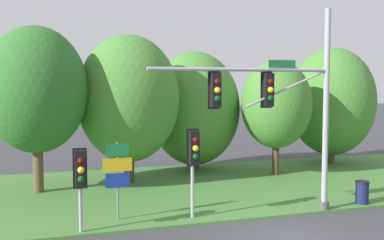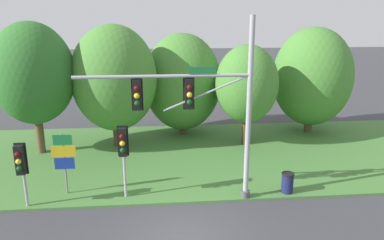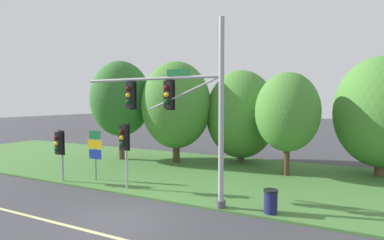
{
  "view_description": "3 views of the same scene",
  "coord_description": "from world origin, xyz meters",
  "px_view_note": "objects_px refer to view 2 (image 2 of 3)",
  "views": [
    {
      "loc": [
        -7.62,
        -13.14,
        5.05
      ],
      "look_at": [
        -1.86,
        4.29,
        3.59
      ],
      "focal_mm": 45.0,
      "sensor_mm": 36.0,
      "label": 1
    },
    {
      "loc": [
        -0.69,
        -11.91,
        7.81
      ],
      "look_at": [
        0.79,
        3.73,
        3.39
      ],
      "focal_mm": 35.0,
      "sensor_mm": 36.0,
      "label": 2
    },
    {
      "loc": [
        7.29,
        -8.67,
        4.43
      ],
      "look_at": [
        1.08,
        4.04,
        3.59
      ],
      "focal_mm": 28.0,
      "sensor_mm": 36.0,
      "label": 3
    }
  ],
  "objects_px": {
    "traffic_signal_mast": "(204,104)",
    "pedestrian_signal_near_kerb": "(21,163)",
    "route_sign_post": "(64,156)",
    "trash_bin": "(287,183)",
    "tree_mid_verge": "(247,84)",
    "tree_left_of_mast": "(114,78)",
    "tree_behind_signpost": "(182,82)",
    "tree_nearest_road": "(33,74)",
    "pedestrian_signal_further_along": "(123,147)",
    "tree_tall_centre": "(312,77)"
  },
  "relations": [
    {
      "from": "tree_behind_signpost",
      "to": "tree_tall_centre",
      "type": "xyz_separation_m",
      "value": [
        8.59,
        -0.56,
        0.31
      ]
    },
    {
      "from": "tree_nearest_road",
      "to": "tree_tall_centre",
      "type": "xyz_separation_m",
      "value": [
        17.05,
        2.52,
        -0.83
      ]
    },
    {
      "from": "tree_nearest_road",
      "to": "tree_mid_verge",
      "type": "height_order",
      "value": "tree_nearest_road"
    },
    {
      "from": "tree_nearest_road",
      "to": "tree_mid_verge",
      "type": "distance_m",
      "value": 12.13
    },
    {
      "from": "tree_behind_signpost",
      "to": "tree_tall_centre",
      "type": "bearing_deg",
      "value": -3.71
    },
    {
      "from": "tree_left_of_mast",
      "to": "tree_behind_signpost",
      "type": "xyz_separation_m",
      "value": [
        4.16,
        2.21,
        -0.67
      ]
    },
    {
      "from": "traffic_signal_mast",
      "to": "trash_bin",
      "type": "bearing_deg",
      "value": 3.9
    },
    {
      "from": "tree_mid_verge",
      "to": "trash_bin",
      "type": "relative_size",
      "value": 6.56
    },
    {
      "from": "tree_nearest_road",
      "to": "traffic_signal_mast",
      "type": "bearing_deg",
      "value": -37.28
    },
    {
      "from": "pedestrian_signal_near_kerb",
      "to": "tree_left_of_mast",
      "type": "bearing_deg",
      "value": 68.1
    },
    {
      "from": "traffic_signal_mast",
      "to": "tree_tall_centre",
      "type": "xyz_separation_m",
      "value": [
        8.39,
        9.12,
        -0.48
      ]
    },
    {
      "from": "tree_nearest_road",
      "to": "trash_bin",
      "type": "xyz_separation_m",
      "value": [
        12.51,
        -6.33,
        -4.12
      ]
    },
    {
      "from": "traffic_signal_mast",
      "to": "tree_left_of_mast",
      "type": "relative_size",
      "value": 1.06
    },
    {
      "from": "pedestrian_signal_near_kerb",
      "to": "route_sign_post",
      "type": "relative_size",
      "value": 1.0
    },
    {
      "from": "pedestrian_signal_further_along",
      "to": "tree_left_of_mast",
      "type": "xyz_separation_m",
      "value": [
        -1.0,
        7.09,
        1.74
      ]
    },
    {
      "from": "pedestrian_signal_further_along",
      "to": "tree_nearest_road",
      "type": "height_order",
      "value": "tree_nearest_road"
    },
    {
      "from": "pedestrian_signal_further_along",
      "to": "tree_tall_centre",
      "type": "distance_m",
      "value": 14.71
    },
    {
      "from": "route_sign_post",
      "to": "tree_left_of_mast",
      "type": "xyz_separation_m",
      "value": [
        1.63,
        6.36,
        2.35
      ]
    },
    {
      "from": "pedestrian_signal_further_along",
      "to": "tree_left_of_mast",
      "type": "distance_m",
      "value": 7.37
    },
    {
      "from": "traffic_signal_mast",
      "to": "tree_behind_signpost",
      "type": "relative_size",
      "value": 1.16
    },
    {
      "from": "tree_mid_verge",
      "to": "tree_tall_centre",
      "type": "relative_size",
      "value": 0.87
    },
    {
      "from": "route_sign_post",
      "to": "trash_bin",
      "type": "relative_size",
      "value": 3.01
    },
    {
      "from": "pedestrian_signal_near_kerb",
      "to": "tree_nearest_road",
      "type": "bearing_deg",
      "value": 100.69
    },
    {
      "from": "traffic_signal_mast",
      "to": "tree_behind_signpost",
      "type": "height_order",
      "value": "traffic_signal_mast"
    },
    {
      "from": "traffic_signal_mast",
      "to": "tree_mid_verge",
      "type": "xyz_separation_m",
      "value": [
        3.43,
        6.88,
        -0.48
      ]
    },
    {
      "from": "tree_mid_verge",
      "to": "tree_left_of_mast",
      "type": "bearing_deg",
      "value": 175.69
    },
    {
      "from": "traffic_signal_mast",
      "to": "trash_bin",
      "type": "distance_m",
      "value": 5.39
    },
    {
      "from": "tree_left_of_mast",
      "to": "tree_mid_verge",
      "type": "xyz_separation_m",
      "value": [
        7.8,
        -0.59,
        -0.37
      ]
    },
    {
      "from": "pedestrian_signal_further_along",
      "to": "tree_left_of_mast",
      "type": "bearing_deg",
      "value": 98.04
    },
    {
      "from": "tree_nearest_road",
      "to": "tree_left_of_mast",
      "type": "xyz_separation_m",
      "value": [
        4.3,
        0.87,
        -0.46
      ]
    },
    {
      "from": "pedestrian_signal_near_kerb",
      "to": "tree_left_of_mast",
      "type": "relative_size",
      "value": 0.39
    },
    {
      "from": "route_sign_post",
      "to": "tree_behind_signpost",
      "type": "distance_m",
      "value": 10.48
    },
    {
      "from": "tree_left_of_mast",
      "to": "tree_tall_centre",
      "type": "bearing_deg",
      "value": 7.38
    },
    {
      "from": "route_sign_post",
      "to": "tree_tall_centre",
      "type": "relative_size",
      "value": 0.4
    },
    {
      "from": "pedestrian_signal_near_kerb",
      "to": "tree_nearest_road",
      "type": "distance_m",
      "value": 7.28
    },
    {
      "from": "tree_behind_signpost",
      "to": "pedestrian_signal_further_along",
      "type": "bearing_deg",
      "value": -108.74
    },
    {
      "from": "tree_tall_centre",
      "to": "trash_bin",
      "type": "xyz_separation_m",
      "value": [
        -4.54,
        -8.85,
        -3.29
      ]
    },
    {
      "from": "tree_nearest_road",
      "to": "trash_bin",
      "type": "distance_m",
      "value": 14.61
    },
    {
      "from": "tree_left_of_mast",
      "to": "tree_mid_verge",
      "type": "bearing_deg",
      "value": -4.31
    },
    {
      "from": "tree_mid_verge",
      "to": "tree_tall_centre",
      "type": "xyz_separation_m",
      "value": [
        4.95,
        2.24,
        0.0
      ]
    },
    {
      "from": "route_sign_post",
      "to": "trash_bin",
      "type": "xyz_separation_m",
      "value": [
        9.84,
        -0.84,
        -1.31
      ]
    },
    {
      "from": "traffic_signal_mast",
      "to": "pedestrian_signal_near_kerb",
      "type": "xyz_separation_m",
      "value": [
        -7.4,
        -0.09,
        -2.25
      ]
    },
    {
      "from": "traffic_signal_mast",
      "to": "pedestrian_signal_near_kerb",
      "type": "relative_size",
      "value": 2.76
    },
    {
      "from": "pedestrian_signal_near_kerb",
      "to": "pedestrian_signal_further_along",
      "type": "height_order",
      "value": "pedestrian_signal_further_along"
    },
    {
      "from": "pedestrian_signal_further_along",
      "to": "tree_left_of_mast",
      "type": "relative_size",
      "value": 0.45
    },
    {
      "from": "tree_left_of_mast",
      "to": "tree_behind_signpost",
      "type": "height_order",
      "value": "tree_left_of_mast"
    },
    {
      "from": "pedestrian_signal_further_along",
      "to": "route_sign_post",
      "type": "height_order",
      "value": "pedestrian_signal_further_along"
    },
    {
      "from": "tree_tall_centre",
      "to": "trash_bin",
      "type": "relative_size",
      "value": 7.55
    },
    {
      "from": "tree_nearest_road",
      "to": "pedestrian_signal_near_kerb",
      "type": "bearing_deg",
      "value": -79.31
    },
    {
      "from": "route_sign_post",
      "to": "tree_tall_centre",
      "type": "distance_m",
      "value": 16.59
    }
  ]
}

